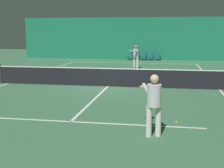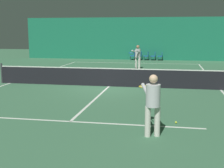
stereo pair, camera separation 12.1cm
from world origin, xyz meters
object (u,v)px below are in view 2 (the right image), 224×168
Objects in this scene: player_near at (153,100)px; courtside_chair_2 at (147,55)px; courtside_chair_0 at (133,55)px; courtside_chair_3 at (154,55)px; tennis_net at (109,77)px; courtside_chair_1 at (140,55)px; player_far at (137,55)px; courtside_chair_4 at (161,56)px; tennis_ball at (176,122)px.

courtside_chair_2 is (-1.73, 22.02, -0.50)m from player_near.
courtside_chair_0 is 1.99m from courtside_chair_3.
courtside_chair_3 is (0.66, 0.00, 0.00)m from courtside_chair_2.
courtside_chair_0 is at bearing 91.78° from tennis_net.
courtside_chair_0 is 1.00× the size of courtside_chair_1.
player_far is at bearing -6.97° from courtside_chair_3.
courtside_chair_2 is (0.20, 7.05, -0.54)m from player_far.
courtside_chair_4 is (1.33, 0.00, 0.00)m from courtside_chair_2.
courtside_chair_2 is 0.66m from courtside_chair_3.
courtside_chair_1 is at bearing -90.00° from courtside_chair_4.
courtside_chair_4 is (1.53, 7.05, -0.54)m from player_far.
courtside_chair_4 is at bearing 90.00° from courtside_chair_0.
tennis_net is at bearing -5.94° from courtside_chair_3.
courtside_chair_2 is (0.87, 14.74, -0.03)m from tennis_net.
player_near is at bearing 2.76° from courtside_chair_3.
courtside_chair_2 is at bearing 96.58° from tennis_ball.
player_far is 7.09m from courtside_chair_1.
player_far reaches higher than tennis_ball.
tennis_ball is (3.06, -20.75, -0.45)m from courtside_chair_1.
courtside_chair_1 is at bearing -152.54° from player_far.
tennis_net reaches higher than courtside_chair_4.
courtside_chair_2 is (1.33, 0.00, 0.00)m from courtside_chair_0.
courtside_chair_3 is at bearing -90.00° from courtside_chair_4.
tennis_ball is at bearing 2.94° from courtside_chair_4.
courtside_chair_3 is at bearing 90.00° from courtside_chair_2.
courtside_chair_1 is at bearing -90.00° from courtside_chair_3.
courtside_chair_3 is 20.83m from tennis_ball.
tennis_net is 14.29× the size of courtside_chair_0.
tennis_net is at bearing -8.48° from courtside_chair_4.
tennis_net is 14.29× the size of courtside_chair_2.
tennis_net is 14.75m from courtside_chair_0.
tennis_net is at bearing 18.69° from player_far.
tennis_net reaches higher than courtside_chair_3.
player_near is 2.00× the size of courtside_chair_3.
courtside_chair_0 reaches higher than tennis_ball.
tennis_net is at bearing -0.80° from courtside_chair_1.
player_near is 25.51× the size of tennis_ball.
courtside_chair_1 is at bearing 98.38° from tennis_ball.
courtside_chair_2 is (0.66, 0.00, 0.00)m from courtside_chair_1.
tennis_net is at bearing 1.78° from courtside_chair_0.
tennis_net reaches higher than courtside_chair_1.
player_near is 22.24m from courtside_chair_0.
courtside_chair_0 and courtside_chair_1 have the same top height.
courtside_chair_1 is 1.00× the size of courtside_chair_3.
tennis_net is 14.82m from courtside_chair_3.
player_far is at bearing -1.61° from courtside_chair_2.
player_far is 13.98m from tennis_ball.
courtside_chair_0 is at bearing -90.00° from courtside_chair_1.
courtside_chair_0 is at bearing 100.17° from tennis_ball.
player_far reaches higher than courtside_chair_2.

